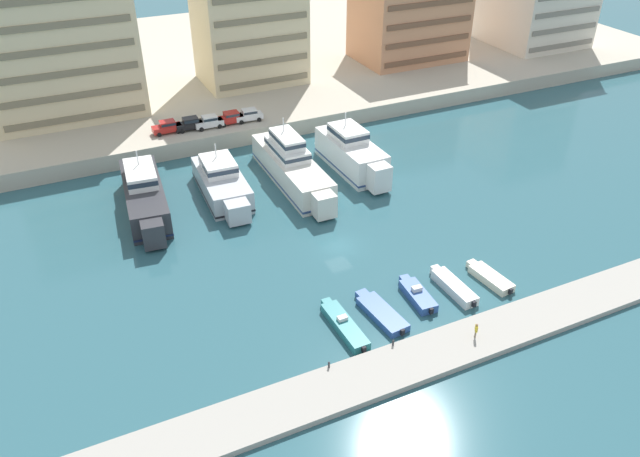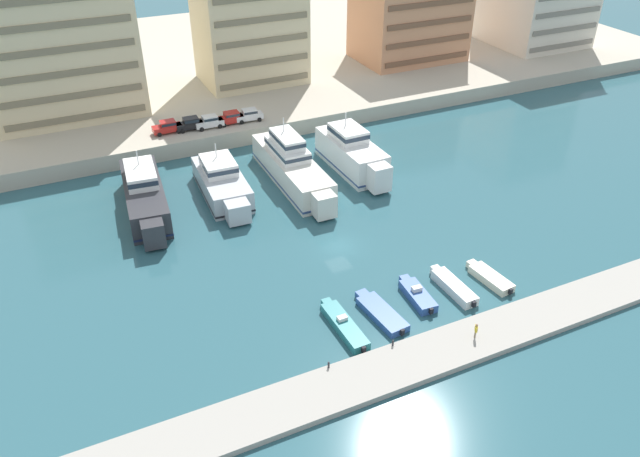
% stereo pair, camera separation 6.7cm
% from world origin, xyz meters
% --- Properties ---
extents(ground_plane, '(400.00, 400.00, 0.00)m').
position_xyz_m(ground_plane, '(0.00, 0.00, 0.00)').
color(ground_plane, '#2D5B66').
extents(quay_promenade, '(180.00, 70.00, 2.38)m').
position_xyz_m(quay_promenade, '(0.00, 63.92, 1.19)').
color(quay_promenade, '#BCB29E').
rests_on(quay_promenade, ground).
extents(pier_dock, '(120.00, 4.89, 0.58)m').
position_xyz_m(pier_dock, '(0.00, -18.80, 0.29)').
color(pier_dock, '#A8A399').
rests_on(pier_dock, ground).
extents(yacht_charcoal_far_left, '(5.94, 18.49, 6.86)m').
position_xyz_m(yacht_charcoal_far_left, '(-17.62, 16.80, 2.06)').
color(yacht_charcoal_far_left, '#333338').
rests_on(yacht_charcoal_far_left, ground).
extents(yacht_silver_left, '(5.59, 15.62, 6.23)m').
position_xyz_m(yacht_silver_left, '(-8.12, 16.37, 1.77)').
color(yacht_silver_left, silver).
rests_on(yacht_silver_left, ground).
extents(yacht_ivory_mid_left, '(4.81, 20.94, 7.94)m').
position_xyz_m(yacht_ivory_mid_left, '(1.17, 15.96, 2.24)').
color(yacht_ivory_mid_left, silver).
rests_on(yacht_ivory_mid_left, ground).
extents(yacht_white_center_left, '(4.90, 15.80, 7.40)m').
position_xyz_m(yacht_white_center_left, '(9.87, 15.86, 2.32)').
color(yacht_white_center_left, white).
rests_on(yacht_white_center_left, ground).
extents(motorboat_teal_far_left, '(1.80, 7.75, 1.22)m').
position_xyz_m(motorboat_teal_far_left, '(-5.65, -12.29, 0.44)').
color(motorboat_teal_far_left, teal).
rests_on(motorboat_teal_far_left, ground).
extents(motorboat_blue_left, '(2.69, 7.13, 0.81)m').
position_xyz_m(motorboat_blue_left, '(-1.63, -12.15, 0.37)').
color(motorboat_blue_left, '#33569E').
rests_on(motorboat_blue_left, ground).
extents(motorboat_blue_mid_left, '(2.14, 5.95, 1.31)m').
position_xyz_m(motorboat_blue_mid_left, '(2.87, -11.39, 0.46)').
color(motorboat_blue_mid_left, '#33569E').
rests_on(motorboat_blue_mid_left, ground).
extents(motorboat_white_center_left, '(1.73, 6.80, 1.00)m').
position_xyz_m(motorboat_white_center_left, '(6.81, -11.88, 0.50)').
color(motorboat_white_center_left, white).
rests_on(motorboat_white_center_left, ground).
extents(motorboat_cream_center, '(2.28, 6.07, 0.86)m').
position_xyz_m(motorboat_cream_center, '(11.15, -12.14, 0.41)').
color(motorboat_cream_center, beige).
rests_on(motorboat_cream_center, ground).
extents(car_red_far_left, '(4.11, 1.94, 1.80)m').
position_xyz_m(car_red_far_left, '(-10.87, 32.86, 3.35)').
color(car_red_far_left, red).
rests_on(car_red_far_left, quay_promenade).
extents(car_black_left, '(4.14, 2.01, 1.80)m').
position_xyz_m(car_black_left, '(-7.60, 32.61, 3.35)').
color(car_black_left, black).
rests_on(car_black_left, quay_promenade).
extents(car_white_mid_left, '(4.14, 2.00, 1.80)m').
position_xyz_m(car_white_mid_left, '(-4.95, 32.10, 3.35)').
color(car_white_mid_left, white).
rests_on(car_white_mid_left, quay_promenade).
extents(car_red_center_left, '(4.11, 1.94, 1.80)m').
position_xyz_m(car_red_center_left, '(-1.63, 32.20, 3.35)').
color(car_red_center_left, red).
rests_on(car_red_center_left, quay_promenade).
extents(car_white_center, '(4.19, 2.11, 1.80)m').
position_xyz_m(car_white_center, '(1.10, 32.06, 3.35)').
color(car_white_center, white).
rests_on(car_white_center, quay_promenade).
extents(apartment_block_left, '(21.41, 14.69, 21.98)m').
position_xyz_m(apartment_block_left, '(-22.10, 47.04, 12.42)').
color(apartment_block_left, beige).
rests_on(apartment_block_left, quay_promenade).
extents(apartment_block_mid_left, '(16.92, 12.53, 25.57)m').
position_xyz_m(apartment_block_mid_left, '(7.66, 48.72, 14.23)').
color(apartment_block_mid_left, beige).
rests_on(apartment_block_mid_left, quay_promenade).
extents(apartment_block_center_left, '(19.15, 13.70, 18.48)m').
position_xyz_m(apartment_block_center_left, '(38.16, 47.93, 10.68)').
color(apartment_block_center_left, tan).
rests_on(apartment_block_center_left, quay_promenade).
extents(pedestrian_near_edge, '(0.40, 0.53, 1.55)m').
position_xyz_m(pedestrian_near_edge, '(4.18, -18.83, 1.50)').
color(pedestrian_near_edge, '#7A6B56').
rests_on(pedestrian_near_edge, pier_dock).
extents(bollard_west, '(0.20, 0.20, 0.61)m').
position_xyz_m(bollard_west, '(-9.29, -16.60, 0.91)').
color(bollard_west, '#2D2D33').
rests_on(bollard_west, pier_dock).
extents(bollard_west_mid, '(0.20, 0.20, 0.61)m').
position_xyz_m(bollard_west_mid, '(-3.01, -16.60, 0.91)').
color(bollard_west_mid, '#2D2D33').
rests_on(bollard_west_mid, pier_dock).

